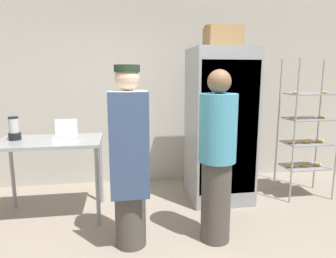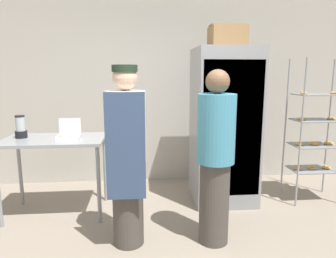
# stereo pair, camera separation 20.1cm
# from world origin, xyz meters

# --- Properties ---
(back_wall) EXTENTS (6.40, 0.12, 2.94)m
(back_wall) POSITION_xyz_m (0.00, 2.35, 1.47)
(back_wall) COLOR #B7B2A8
(back_wall) RESTS_ON ground_plane
(refrigerator) EXTENTS (0.77, 0.77, 1.97)m
(refrigerator) POSITION_xyz_m (0.77, 1.45, 0.98)
(refrigerator) COLOR gray
(refrigerator) RESTS_ON ground_plane
(baking_rack) EXTENTS (0.64, 0.43, 1.84)m
(baking_rack) POSITION_xyz_m (1.95, 1.34, 0.89)
(baking_rack) COLOR #93969B
(baking_rack) RESTS_ON ground_plane
(prep_counter) EXTENTS (1.14, 0.69, 0.91)m
(prep_counter) POSITION_xyz_m (-1.30, 1.23, 0.81)
(prep_counter) COLOR gray
(prep_counter) RESTS_ON ground_plane
(donut_box) EXTENTS (0.25, 0.19, 0.23)m
(donut_box) POSITION_xyz_m (-1.11, 1.15, 0.96)
(donut_box) COLOR white
(donut_box) RESTS_ON prep_counter
(blender_pitcher) EXTENTS (0.13, 0.13, 0.26)m
(blender_pitcher) POSITION_xyz_m (-1.68, 1.30, 1.03)
(blender_pitcher) COLOR black
(blender_pitcher) RESTS_ON prep_counter
(cardboard_storage_box) EXTENTS (0.43, 0.35, 0.26)m
(cardboard_storage_box) POSITION_xyz_m (0.76, 1.42, 2.09)
(cardboard_storage_box) COLOR #937047
(cardboard_storage_box) RESTS_ON refrigerator
(person_baker) EXTENTS (0.37, 0.38, 1.73)m
(person_baker) POSITION_xyz_m (-0.43, 0.48, 0.90)
(person_baker) COLOR #47423D
(person_baker) RESTS_ON ground_plane
(person_customer) EXTENTS (0.36, 0.36, 1.69)m
(person_customer) POSITION_xyz_m (0.41, 0.44, 0.86)
(person_customer) COLOR #47423D
(person_customer) RESTS_ON ground_plane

